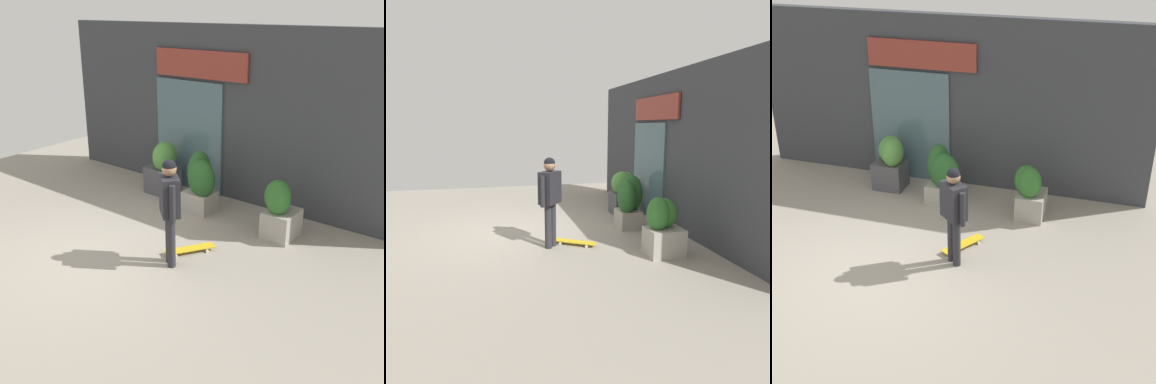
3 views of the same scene
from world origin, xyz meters
TOP-DOWN VIEW (x-y plane):
  - ground_plane at (0.00, 0.00)m, footprint 12.00×12.00m
  - building_facade at (-0.03, 3.46)m, footprint 8.23×0.31m
  - skateboarder at (1.11, 0.49)m, footprint 0.49×0.47m
  - skateboard at (1.12, 0.96)m, footprint 0.60×0.81m
  - planter_box_left at (0.24, 2.41)m, footprint 0.70×0.64m
  - planter_box_right at (-0.98, 2.74)m, footprint 0.64×0.72m
  - planter_box_mid at (1.98, 2.35)m, footprint 0.60×0.63m

SIDE VIEW (x-z plane):
  - ground_plane at x=0.00m, z-range 0.00..0.00m
  - skateboard at x=1.12m, z-range 0.02..0.10m
  - planter_box_mid at x=1.98m, z-range 0.01..1.06m
  - planter_box_right at x=-0.98m, z-range 0.04..1.18m
  - planter_box_left at x=0.24m, z-range 0.02..1.21m
  - skateboarder at x=1.11m, z-range 0.19..1.90m
  - building_facade at x=-0.03m, z-range -0.01..3.44m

